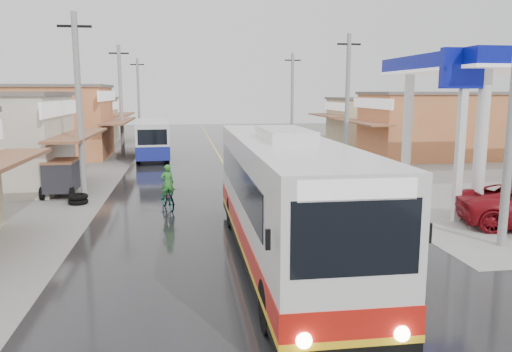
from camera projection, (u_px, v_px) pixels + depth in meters
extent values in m
plane|color=slate|center=(277.00, 257.00, 14.33)|extent=(120.00, 120.00, 0.00)
cube|color=black|center=(229.00, 173.00, 28.96)|extent=(12.00, 90.00, 0.02)
cube|color=#D8CC4C|center=(229.00, 173.00, 28.96)|extent=(0.15, 90.00, 0.01)
cylinder|color=white|center=(407.00, 133.00, 23.79)|extent=(0.44, 0.44, 5.50)
cylinder|color=white|center=(481.00, 146.00, 17.94)|extent=(0.44, 0.44, 5.50)
cube|color=white|center=(461.00, 140.00, 17.78)|extent=(0.25, 0.25, 6.00)
cube|color=#0A1293|center=(465.00, 68.00, 17.37)|extent=(1.80, 0.30, 1.40)
cube|color=silver|center=(284.00, 192.00, 13.63)|extent=(2.48, 11.69, 2.87)
cube|color=black|center=(283.00, 246.00, 13.89)|extent=(2.50, 11.71, 0.29)
cube|color=red|center=(284.00, 229.00, 13.80)|extent=(2.52, 11.73, 0.54)
cube|color=yellow|center=(283.00, 240.00, 13.86)|extent=(2.53, 11.74, 0.14)
cube|color=black|center=(281.00, 177.00, 14.05)|extent=(2.51, 9.26, 0.97)
cube|color=black|center=(355.00, 238.00, 7.91)|extent=(2.13, 0.13, 1.27)
cube|color=black|center=(255.00, 152.00, 19.21)|extent=(2.13, 0.13, 1.07)
cube|color=white|center=(357.00, 189.00, 7.78)|extent=(1.93, 0.13, 0.34)
cube|color=silver|center=(284.00, 134.00, 13.37)|extent=(1.18, 2.93, 0.29)
cylinder|color=black|center=(270.00, 306.00, 9.73)|extent=(0.35, 1.07, 1.07)
cylinder|color=black|center=(375.00, 300.00, 10.03)|extent=(0.35, 1.07, 1.07)
cylinder|color=black|center=(233.00, 212.00, 17.33)|extent=(0.35, 1.07, 1.07)
cylinder|color=black|center=(293.00, 210.00, 17.63)|extent=(0.35, 1.07, 1.07)
sphere|color=#FFF2CC|center=(304.00, 340.00, 8.00)|extent=(0.27, 0.27, 0.27)
sphere|color=#FFF2CC|center=(402.00, 333.00, 8.23)|extent=(0.27, 0.27, 0.27)
cube|color=black|center=(268.00, 240.00, 7.97)|extent=(0.08, 0.08, 0.34)
cube|color=black|center=(429.00, 233.00, 8.35)|extent=(0.08, 0.08, 0.34)
cube|color=silver|center=(151.00, 137.00, 35.12)|extent=(2.71, 8.10, 2.21)
cube|color=navy|center=(152.00, 147.00, 35.24)|extent=(2.76, 8.14, 0.88)
cube|color=black|center=(151.00, 132.00, 35.07)|extent=(2.65, 6.78, 0.80)
cube|color=black|center=(152.00, 137.00, 31.28)|extent=(1.83, 0.26, 0.97)
cylinder|color=black|center=(138.00, 158.00, 32.37)|extent=(0.33, 0.90, 0.88)
cylinder|color=black|center=(167.00, 157.00, 32.78)|extent=(0.33, 0.90, 0.88)
cylinder|color=black|center=(139.00, 148.00, 37.82)|extent=(0.33, 0.90, 0.88)
cylinder|color=black|center=(164.00, 148.00, 38.23)|extent=(0.33, 0.90, 0.88)
imported|color=black|center=(168.00, 198.00, 20.17)|extent=(1.07, 1.81, 0.90)
imported|color=#2E812B|center=(167.00, 183.00, 19.87)|extent=(0.63, 0.50, 1.50)
cube|color=#26262D|center=(62.00, 176.00, 22.50)|extent=(1.29, 1.98, 1.28)
cube|color=brown|center=(61.00, 161.00, 22.38)|extent=(1.34, 2.03, 0.10)
cylinder|color=black|center=(43.00, 193.00, 21.83)|extent=(0.18, 0.59, 0.59)
cylinder|color=black|center=(50.00, 187.00, 23.18)|extent=(0.18, 0.59, 0.59)
cylinder|color=black|center=(72.00, 193.00, 21.83)|extent=(0.12, 0.59, 0.59)
torus|color=black|center=(78.00, 202.00, 21.08)|extent=(0.83, 0.83, 0.21)
torus|color=black|center=(78.00, 197.00, 21.05)|extent=(0.83, 0.83, 0.21)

